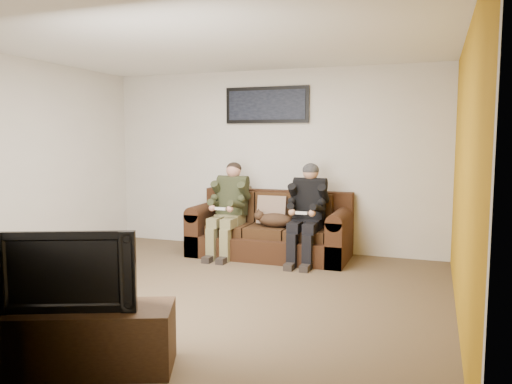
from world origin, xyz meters
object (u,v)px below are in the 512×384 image
at_px(tv_stand, 70,339).
at_px(sofa, 271,231).
at_px(person_right, 307,207).
at_px(cat, 274,220).
at_px(framed_poster, 267,105).
at_px(television, 67,269).
at_px(person_left, 229,204).

bearing_deg(tv_stand, sofa, 63.52).
height_order(sofa, person_right, person_right).
xyz_separation_m(cat, framed_poster, (-0.29, 0.56, 1.57)).
bearing_deg(television, person_left, 72.17).
bearing_deg(cat, tv_stand, -95.47).
height_order(cat, framed_poster, framed_poster).
bearing_deg(television, cat, 61.89).
relative_size(sofa, framed_poster, 1.73).
distance_m(tv_stand, television, 0.50).
distance_m(person_right, cat, 0.50).
height_order(sofa, cat, sofa).
height_order(sofa, tv_stand, sofa).
bearing_deg(person_right, framed_poster, 143.03).
height_order(cat, tv_stand, cat).
relative_size(framed_poster, television, 1.28).
bearing_deg(person_left, cat, 0.55).
relative_size(cat, framed_poster, 0.53).
bearing_deg(cat, person_left, -179.45).
distance_m(sofa, cat, 0.28).
distance_m(sofa, tv_stand, 3.79).
distance_m(framed_poster, tv_stand, 4.57).
bearing_deg(tv_stand, cat, 61.89).
distance_m(person_right, tv_stand, 3.72).
height_order(person_left, framed_poster, framed_poster).
distance_m(person_left, tv_stand, 3.64).
bearing_deg(person_right, person_left, -179.98).
height_order(sofa, television, television).
distance_m(sofa, television, 3.81).
height_order(framed_poster, tv_stand, framed_poster).
relative_size(sofa, person_left, 1.68).
bearing_deg(sofa, person_right, -17.96).
xyz_separation_m(sofa, tv_stand, (-0.25, -3.78, -0.11)).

